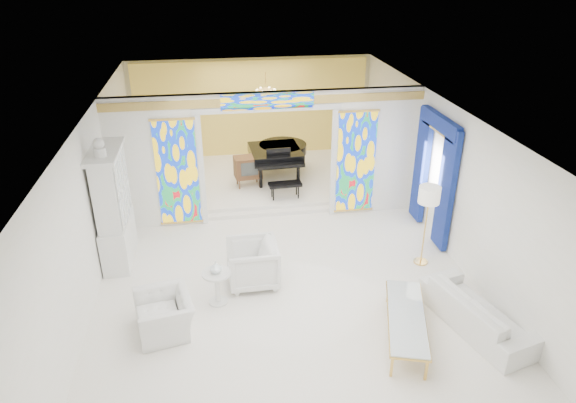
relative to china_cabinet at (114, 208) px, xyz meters
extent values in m
plane|color=white|center=(3.22, -0.60, -1.17)|extent=(12.00, 12.00, 0.00)
cube|color=silver|center=(3.22, -0.60, 1.83)|extent=(7.00, 12.00, 0.02)
cube|color=white|center=(3.22, 5.40, 0.33)|extent=(7.00, 0.02, 3.00)
cube|color=white|center=(-0.28, -0.60, 0.33)|extent=(0.02, 12.00, 3.00)
cube|color=white|center=(6.72, -0.60, 0.33)|extent=(0.02, 12.00, 3.00)
cube|color=white|center=(0.72, 1.40, 0.33)|extent=(2.00, 0.18, 3.00)
cube|color=white|center=(5.72, 1.40, 0.33)|extent=(2.00, 0.18, 3.00)
cube|color=white|center=(3.22, 1.40, 1.63)|extent=(3.00, 0.18, 0.40)
cube|color=silver|center=(1.72, 1.30, 0.13)|extent=(0.12, 0.06, 2.60)
cube|color=silver|center=(4.72, 1.30, 0.13)|extent=(0.12, 0.06, 2.60)
cube|color=silver|center=(3.22, 1.30, 1.48)|extent=(3.24, 0.06, 0.12)
cube|color=gold|center=(3.22, 1.30, 1.65)|extent=(7.00, 0.05, 0.18)
cube|color=gold|center=(1.19, 1.29, 0.13)|extent=(0.90, 0.04, 2.40)
cube|color=gold|center=(5.25, 1.29, 0.13)|extent=(0.90, 0.04, 2.40)
cube|color=gold|center=(3.22, 1.29, 1.65)|extent=(2.00, 0.04, 0.34)
cube|color=white|center=(3.22, 3.50, -1.08)|extent=(6.80, 3.80, 0.18)
cube|color=gold|center=(3.22, 5.28, 0.33)|extent=(6.70, 0.10, 2.90)
cylinder|color=gold|center=(3.42, 3.40, 1.38)|extent=(0.48, 0.48, 0.30)
cube|color=navy|center=(6.62, -0.55, 0.18)|extent=(0.12, 0.55, 2.60)
cube|color=navy|center=(6.62, 0.75, 0.18)|extent=(0.12, 0.55, 2.60)
cube|color=navy|center=(6.62, 0.10, 1.38)|extent=(0.14, 1.70, 0.30)
cube|color=gold|center=(6.62, 0.10, 1.21)|extent=(0.12, 1.50, 0.06)
cube|color=silver|center=(0.00, 0.00, -0.72)|extent=(0.50, 1.40, 0.90)
cube|color=silver|center=(0.00, 0.00, 0.43)|extent=(0.44, 1.30, 1.40)
cube|color=white|center=(0.23, 0.00, 0.43)|extent=(0.01, 1.20, 1.30)
cube|color=silver|center=(0.00, 0.00, 1.17)|extent=(0.56, 1.46, 0.08)
cylinder|color=white|center=(0.00, -0.35, 1.29)|extent=(0.22, 0.22, 0.16)
sphere|color=white|center=(0.00, -0.35, 1.45)|extent=(0.20, 0.20, 0.20)
imported|color=white|center=(1.03, -2.40, -0.84)|extent=(1.06, 1.16, 0.65)
imported|color=white|center=(2.58, -1.25, -0.74)|extent=(0.96, 0.93, 0.86)
imported|color=white|center=(6.17, -3.10, -0.86)|extent=(1.36, 2.29, 0.63)
cylinder|color=silver|center=(1.91, -1.76, -0.55)|extent=(0.54, 0.54, 0.04)
cylinder|color=silver|center=(1.91, -1.76, -0.86)|extent=(0.09, 0.09, 0.59)
cylinder|color=silver|center=(1.91, -1.76, -1.15)|extent=(0.36, 0.36, 0.03)
imported|color=silver|center=(1.91, -1.76, -0.43)|extent=(0.27, 0.27, 0.21)
cube|color=white|center=(4.89, -3.17, -0.76)|extent=(1.11, 2.00, 0.04)
cube|color=gold|center=(4.89, -3.17, -0.78)|extent=(1.15, 2.04, 0.03)
cube|color=gold|center=(4.38, -3.97, -0.97)|extent=(0.05, 0.05, 0.39)
cube|color=gold|center=(4.86, -4.11, -0.97)|extent=(0.05, 0.05, 0.39)
cube|color=gold|center=(4.92, -2.22, -0.97)|extent=(0.05, 0.05, 0.39)
cube|color=gold|center=(5.39, -2.37, -0.97)|extent=(0.05, 0.05, 0.39)
cylinder|color=gold|center=(6.02, -1.07, -1.15)|extent=(0.33, 0.33, 0.03)
cylinder|color=gold|center=(6.02, -1.07, -0.40)|extent=(0.04, 0.04, 1.54)
cylinder|color=silver|center=(6.02, -1.07, 0.35)|extent=(0.47, 0.47, 0.33)
cube|color=black|center=(3.63, 3.36, -0.31)|extent=(1.37, 1.45, 0.25)
cylinder|color=black|center=(3.88, 3.68, -0.31)|extent=(1.35, 1.35, 0.25)
cube|color=black|center=(3.67, 2.55, -0.34)|extent=(1.22, 0.33, 0.09)
cube|color=white|center=(3.67, 2.48, -0.32)|extent=(1.13, 0.14, 0.03)
cube|color=black|center=(3.65, 2.86, -0.11)|extent=(0.63, 0.06, 0.22)
cube|color=black|center=(3.69, 2.01, -0.63)|extent=(0.82, 0.35, 0.07)
cylinder|color=black|center=(3.17, 2.71, -0.71)|extent=(0.09, 0.09, 0.56)
cylinder|color=black|center=(4.15, 2.75, -0.71)|extent=(0.09, 0.09, 0.56)
cylinder|color=black|center=(3.69, 3.90, -0.71)|extent=(0.09, 0.09, 0.56)
cube|color=brown|center=(2.86, 2.89, -0.47)|extent=(0.73, 0.54, 0.55)
cube|color=#353A38|center=(2.88, 2.66, -0.44)|extent=(0.44, 0.07, 0.35)
cone|color=brown|center=(2.61, 2.70, -0.87)|extent=(0.04, 0.04, 0.24)
cone|color=brown|center=(3.14, 2.76, -0.87)|extent=(0.04, 0.04, 0.24)
cone|color=brown|center=(2.57, 3.02, -0.87)|extent=(0.04, 0.04, 0.24)
cone|color=brown|center=(3.10, 3.09, -0.87)|extent=(0.04, 0.04, 0.24)
camera|label=1|loc=(1.99, -9.38, 4.50)|focal=32.00mm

